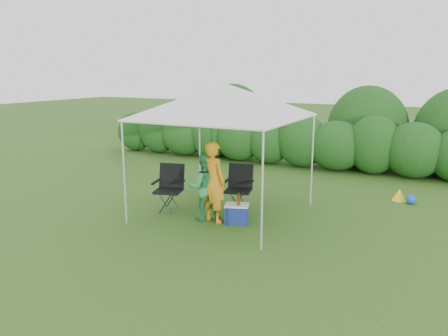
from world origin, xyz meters
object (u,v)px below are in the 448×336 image
at_px(man, 213,182).
at_px(cooler, 237,214).
at_px(canopy, 224,101).
at_px(woman, 204,187).
at_px(chair_left, 170,184).
at_px(chair_right, 239,184).

xyz_separation_m(man, cooler, (0.48, 0.11, -0.64)).
distance_m(canopy, woman, 1.85).
height_order(chair_left, man, man).
relative_size(chair_right, chair_left, 0.98).
xyz_separation_m(canopy, cooler, (0.52, -0.46, -2.26)).
xyz_separation_m(chair_left, man, (1.27, -0.27, 0.26)).
distance_m(chair_left, cooler, 1.80).
relative_size(chair_left, man, 0.61).
bearing_deg(chair_left, man, -27.66).
xyz_separation_m(chair_right, woman, (-0.33, -1.02, 0.14)).
height_order(canopy, cooler, canopy).
bearing_deg(canopy, man, -85.90).
bearing_deg(cooler, canopy, 118.68).
distance_m(canopy, man, 1.72).
distance_m(chair_left, man, 1.33).
bearing_deg(cooler, chair_right, 92.65).
relative_size(man, woman, 1.19).
bearing_deg(cooler, woman, 167.37).
distance_m(chair_right, cooler, 1.08).
bearing_deg(man, cooler, -149.51).
bearing_deg(chair_left, canopy, -1.95).
xyz_separation_m(canopy, woman, (-0.19, -0.55, -1.75)).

